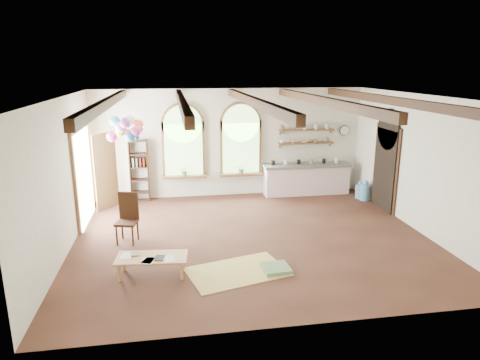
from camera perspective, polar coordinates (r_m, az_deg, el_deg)
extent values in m
plane|color=#502D21|center=(9.93, 1.63, -7.70)|extent=(8.00, 8.00, 0.00)
cube|color=brown|center=(12.66, -7.53, 4.03)|extent=(1.24, 0.08, 1.64)
cylinder|color=brown|center=(12.54, -7.65, 7.39)|extent=(1.24, 0.08, 1.24)
cube|color=#90BE72|center=(12.62, -7.52, 3.99)|extent=(1.10, 0.04, 1.50)
cube|color=brown|center=(12.75, -7.40, 0.46)|extent=(1.30, 0.28, 0.08)
cube|color=brown|center=(12.82, 0.10, 4.29)|extent=(1.24, 0.08, 1.64)
cylinder|color=brown|center=(12.71, 0.10, 7.62)|extent=(1.24, 0.08, 1.24)
cube|color=#90BE72|center=(12.78, 0.13, 4.26)|extent=(1.10, 0.04, 1.50)
cube|color=brown|center=(12.91, 0.16, 0.77)|extent=(1.30, 0.28, 0.08)
cube|color=brown|center=(11.34, -20.17, 0.38)|extent=(0.10, 1.90, 2.50)
cube|color=black|center=(12.25, 18.75, 1.31)|extent=(0.10, 1.30, 2.40)
cube|color=beige|center=(13.29, 8.81, -0.02)|extent=(2.60, 0.55, 0.86)
cube|color=slate|center=(13.18, 8.89, 1.96)|extent=(2.68, 0.62, 0.08)
cube|color=brown|center=(13.22, 8.76, 4.88)|extent=(1.70, 0.24, 0.04)
cube|color=brown|center=(13.15, 8.83, 6.59)|extent=(1.70, 0.24, 0.04)
cylinder|color=black|center=(13.66, 13.76, 6.44)|extent=(0.32, 0.04, 0.32)
cube|color=#3A2112|center=(12.71, -14.42, 1.18)|extent=(0.03, 0.32, 1.80)
cube|color=#3A2112|center=(12.68, -12.17, 1.28)|extent=(0.03, 0.32, 1.80)
cube|color=#A8854D|center=(8.30, -11.68, -10.12)|extent=(1.37, 0.73, 0.05)
cube|color=#A8854D|center=(8.29, -15.78, -11.85)|extent=(0.06, 0.06, 0.33)
cube|color=#A8854D|center=(8.12, -7.78, -11.96)|extent=(0.06, 0.06, 0.33)
cube|color=#A8854D|center=(8.66, -15.19, -10.58)|extent=(0.06, 0.06, 0.33)
cube|color=#A8854D|center=(8.51, -7.58, -10.65)|extent=(0.06, 0.06, 0.33)
cube|color=#3A2112|center=(9.84, -14.87, -5.52)|extent=(0.54, 0.54, 0.05)
cube|color=#3A2112|center=(9.92, -14.62, -3.35)|extent=(0.44, 0.15, 0.65)
cube|color=tan|center=(8.38, -0.36, -12.12)|extent=(2.07, 1.57, 0.02)
cube|color=#65865D|center=(8.44, 4.81, -11.69)|extent=(0.55, 0.55, 0.09)
cylinder|color=#5A92C2|center=(13.25, 15.68, -1.48)|extent=(0.27, 0.27, 0.41)
sphere|color=#5A92C2|center=(13.18, 15.75, -0.44)|extent=(0.14, 0.14, 0.14)
cylinder|color=#5A92C2|center=(13.10, 16.33, -1.59)|extent=(0.31, 0.31, 0.46)
sphere|color=#5A92C2|center=(13.02, 16.42, -0.39)|extent=(0.16, 0.16, 0.16)
cylinder|color=silver|center=(10.82, -15.02, 8.90)|extent=(0.01, 0.01, 0.85)
sphere|color=teal|center=(10.84, -13.82, 5.76)|extent=(0.26, 0.26, 0.26)
sphere|color=#CC448A|center=(10.93, -13.40, 6.49)|extent=(0.26, 0.26, 0.26)
sphere|color=orange|center=(11.08, -13.35, 7.23)|extent=(0.26, 0.26, 0.26)
sphere|color=white|center=(11.02, -14.45, 7.75)|extent=(0.26, 0.26, 0.26)
sphere|color=#ED5125|center=(11.17, -14.74, 5.96)|extent=(0.26, 0.26, 0.26)
sphere|color=#71B44D|center=(11.21, -15.58, 6.55)|extent=(0.26, 0.26, 0.26)
sphere|color=#D262AE|center=(10.99, -15.65, 7.02)|extent=(0.26, 0.26, 0.26)
sphere|color=#2EB4C6|center=(10.93, -16.35, 7.56)|extent=(0.26, 0.26, 0.26)
sphere|color=#FF38C6|center=(10.84, -16.71, 5.56)|extent=(0.26, 0.26, 0.26)
sphere|color=#CEC548|center=(10.77, -15.69, 6.22)|extent=(0.26, 0.26, 0.26)
sphere|color=#E9ACDB|center=(10.62, -15.61, 6.76)|extent=(0.26, 0.26, 0.26)
sphere|color=#BB51BE|center=(10.49, -15.03, 7.37)|extent=(0.26, 0.26, 0.26)
sphere|color=teal|center=(10.72, -14.40, 5.62)|extent=(0.26, 0.26, 0.26)
sphere|color=#CC448A|center=(10.70, -13.72, 6.29)|extent=(0.26, 0.26, 0.26)
imported|color=olive|center=(8.45, -14.35, -9.56)|extent=(0.17, 0.23, 0.02)
cube|color=black|center=(8.19, -10.67, -10.16)|extent=(0.22, 0.28, 0.01)
imported|color=#598C4C|center=(12.67, -7.42, 1.26)|extent=(0.27, 0.23, 0.30)
imported|color=#598C4C|center=(12.83, 0.19, 1.56)|extent=(0.27, 0.23, 0.30)
imported|color=white|center=(13.00, 5.61, 5.12)|extent=(0.12, 0.10, 0.10)
imported|color=beige|center=(13.09, 7.10, 5.14)|extent=(0.10, 0.10, 0.09)
imported|color=beige|center=(13.19, 8.56, 5.07)|extent=(0.22, 0.22, 0.05)
imported|color=#8C664C|center=(13.30, 10.01, 5.11)|extent=(0.20, 0.20, 0.06)
imported|color=slate|center=(13.41, 11.44, 5.40)|extent=(0.18, 0.18, 0.19)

